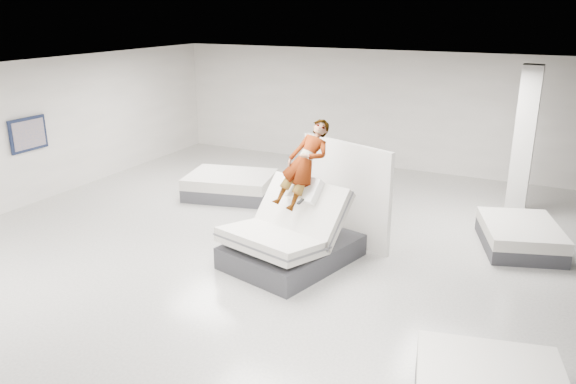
{
  "coord_description": "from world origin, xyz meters",
  "views": [
    {
      "loc": [
        4.65,
        -7.89,
        4.29
      ],
      "look_at": [
        0.25,
        1.02,
        1.0
      ],
      "focal_mm": 35.0,
      "sensor_mm": 36.0,
      "label": 1
    }
  ],
  "objects_px": {
    "person": "(304,183)",
    "wall_poster": "(28,134)",
    "flat_bed_right_far": "(520,236)",
    "remote": "(301,201)",
    "hero_bed": "(290,240)",
    "flat_bed_left_far": "(231,185)",
    "column": "(524,143)",
    "divider_panel": "(345,192)"
  },
  "relations": [
    {
      "from": "remote",
      "to": "wall_poster",
      "type": "bearing_deg",
      "value": -168.36
    },
    {
      "from": "remote",
      "to": "column",
      "type": "distance_m",
      "value": 5.35
    },
    {
      "from": "flat_bed_right_far",
      "to": "remote",
      "type": "bearing_deg",
      "value": -142.97
    },
    {
      "from": "hero_bed",
      "to": "wall_poster",
      "type": "distance_m",
      "value": 6.74
    },
    {
      "from": "person",
      "to": "wall_poster",
      "type": "xyz_separation_m",
      "value": [
        -6.72,
        -0.04,
        0.21
      ]
    },
    {
      "from": "divider_panel",
      "to": "flat_bed_right_far",
      "type": "bearing_deg",
      "value": 40.99
    },
    {
      "from": "flat_bed_left_far",
      "to": "wall_poster",
      "type": "relative_size",
      "value": 2.37
    },
    {
      "from": "hero_bed",
      "to": "flat_bed_left_far",
      "type": "relative_size",
      "value": 1.13
    },
    {
      "from": "person",
      "to": "wall_poster",
      "type": "relative_size",
      "value": 1.75
    },
    {
      "from": "flat_bed_left_far",
      "to": "wall_poster",
      "type": "distance_m",
      "value": 4.63
    },
    {
      "from": "remote",
      "to": "divider_panel",
      "type": "relative_size",
      "value": 0.07
    },
    {
      "from": "remote",
      "to": "wall_poster",
      "type": "distance_m",
      "value": 6.87
    },
    {
      "from": "person",
      "to": "column",
      "type": "relative_size",
      "value": 0.52
    },
    {
      "from": "remote",
      "to": "flat_bed_left_far",
      "type": "height_order",
      "value": "remote"
    },
    {
      "from": "person",
      "to": "flat_bed_left_far",
      "type": "distance_m",
      "value": 3.91
    },
    {
      "from": "flat_bed_left_far",
      "to": "person",
      "type": "bearing_deg",
      "value": -37.88
    },
    {
      "from": "hero_bed",
      "to": "person",
      "type": "relative_size",
      "value": 1.54
    },
    {
      "from": "flat_bed_right_far",
      "to": "column",
      "type": "distance_m",
      "value": 2.3
    },
    {
      "from": "column",
      "to": "wall_poster",
      "type": "height_order",
      "value": "column"
    },
    {
      "from": "flat_bed_right_far",
      "to": "flat_bed_left_far",
      "type": "bearing_deg",
      "value": 178.41
    },
    {
      "from": "flat_bed_left_far",
      "to": "remote",
      "type": "bearing_deg",
      "value": -41.16
    },
    {
      "from": "person",
      "to": "flat_bed_right_far",
      "type": "distance_m",
      "value": 4.22
    },
    {
      "from": "flat_bed_right_far",
      "to": "wall_poster",
      "type": "relative_size",
      "value": 2.16
    },
    {
      "from": "person",
      "to": "divider_panel",
      "type": "height_order",
      "value": "person"
    },
    {
      "from": "hero_bed",
      "to": "remote",
      "type": "relative_size",
      "value": 18.25
    },
    {
      "from": "hero_bed",
      "to": "column",
      "type": "distance_m",
      "value": 5.54
    },
    {
      "from": "flat_bed_right_far",
      "to": "person",
      "type": "bearing_deg",
      "value": -148.47
    },
    {
      "from": "hero_bed",
      "to": "remote",
      "type": "bearing_deg",
      "value": -13.82
    },
    {
      "from": "remote",
      "to": "divider_panel",
      "type": "height_order",
      "value": "divider_panel"
    },
    {
      "from": "remote",
      "to": "flat_bed_right_far",
      "type": "height_order",
      "value": "remote"
    },
    {
      "from": "person",
      "to": "remote",
      "type": "height_order",
      "value": "person"
    },
    {
      "from": "person",
      "to": "wall_poster",
      "type": "height_order",
      "value": "wall_poster"
    },
    {
      "from": "flat_bed_left_far",
      "to": "flat_bed_right_far",
      "type": "bearing_deg",
      "value": -1.59
    },
    {
      "from": "person",
      "to": "remote",
      "type": "bearing_deg",
      "value": -57.85
    },
    {
      "from": "column",
      "to": "flat_bed_right_far",
      "type": "bearing_deg",
      "value": -82.23
    },
    {
      "from": "wall_poster",
      "to": "divider_panel",
      "type": "bearing_deg",
      "value": 8.58
    },
    {
      "from": "person",
      "to": "flat_bed_right_far",
      "type": "xyz_separation_m",
      "value": [
        3.46,
        2.12,
        -1.15
      ]
    },
    {
      "from": "flat_bed_left_far",
      "to": "wall_poster",
      "type": "xyz_separation_m",
      "value": [
        -3.76,
        -2.35,
        1.33
      ]
    },
    {
      "from": "hero_bed",
      "to": "flat_bed_right_far",
      "type": "distance_m",
      "value": 4.33
    },
    {
      "from": "remote",
      "to": "flat_bed_left_far",
      "type": "bearing_deg",
      "value": 153.42
    },
    {
      "from": "column",
      "to": "hero_bed",
      "type": "bearing_deg",
      "value": -127.53
    },
    {
      "from": "flat_bed_left_far",
      "to": "column",
      "type": "distance_m",
      "value": 6.53
    }
  ]
}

